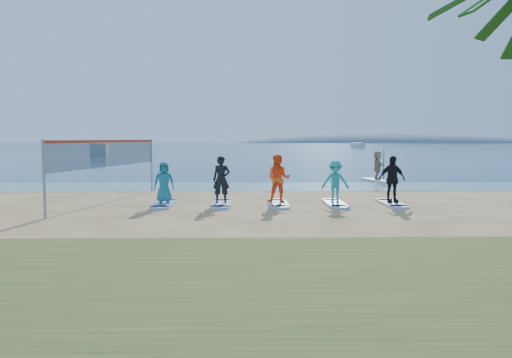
{
  "coord_description": "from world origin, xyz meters",
  "views": [
    {
      "loc": [
        -0.09,
        -15.54,
        2.51
      ],
      "look_at": [
        0.27,
        2.0,
        1.1
      ],
      "focal_mm": 35.0,
      "sensor_mm": 36.0,
      "label": 1
    }
  ],
  "objects_px": {
    "boat_offshore_a": "(100,154)",
    "student_2": "(279,179)",
    "surfboard_1": "(222,204)",
    "surfboard_4": "(391,203)",
    "boat_offshore_b": "(358,148)",
    "surfboard_0": "(164,204)",
    "student_0": "(164,182)",
    "surfboard_3": "(335,204)",
    "paddleboard": "(377,181)",
    "surfboard_2": "(278,204)",
    "paddleboarder": "(378,165)",
    "volleyball_net": "(109,154)",
    "student_1": "(221,179)",
    "student_3": "(335,182)",
    "student_4": "(392,179)"
  },
  "relations": [
    {
      "from": "student_2",
      "to": "surfboard_4",
      "type": "distance_m",
      "value": 4.45
    },
    {
      "from": "boat_offshore_a",
      "to": "student_2",
      "type": "relative_size",
      "value": 4.97
    },
    {
      "from": "surfboard_2",
      "to": "surfboard_4",
      "type": "relative_size",
      "value": 1.0
    },
    {
      "from": "paddleboard",
      "to": "student_0",
      "type": "height_order",
      "value": "student_0"
    },
    {
      "from": "student_2",
      "to": "surfboard_4",
      "type": "height_order",
      "value": "student_2"
    },
    {
      "from": "boat_offshore_b",
      "to": "surfboard_2",
      "type": "relative_size",
      "value": 2.85
    },
    {
      "from": "surfboard_3",
      "to": "student_3",
      "type": "distance_m",
      "value": 0.84
    },
    {
      "from": "boat_offshore_b",
      "to": "student_0",
      "type": "relative_size",
      "value": 4.01
    },
    {
      "from": "boat_offshore_a",
      "to": "student_2",
      "type": "bearing_deg",
      "value": -80.24
    },
    {
      "from": "surfboard_1",
      "to": "surfboard_4",
      "type": "bearing_deg",
      "value": 0.0
    },
    {
      "from": "student_0",
      "to": "volleyball_net",
      "type": "bearing_deg",
      "value": 145.01
    },
    {
      "from": "student_2",
      "to": "student_1",
      "type": "bearing_deg",
      "value": -166.21
    },
    {
      "from": "volleyball_net",
      "to": "student_0",
      "type": "relative_size",
      "value": 5.71
    },
    {
      "from": "surfboard_0",
      "to": "student_2",
      "type": "xyz_separation_m",
      "value": [
        4.34,
        0.0,
        0.96
      ]
    },
    {
      "from": "boat_offshore_b",
      "to": "student_3",
      "type": "height_order",
      "value": "student_3"
    },
    {
      "from": "surfboard_4",
      "to": "boat_offshore_a",
      "type": "bearing_deg",
      "value": 114.77
    },
    {
      "from": "surfboard_3",
      "to": "student_4",
      "type": "bearing_deg",
      "value": 0.0
    },
    {
      "from": "surfboard_1",
      "to": "boat_offshore_a",
      "type": "bearing_deg",
      "value": 109.85
    },
    {
      "from": "student_4",
      "to": "paddleboarder",
      "type": "bearing_deg",
      "value": 69.31
    },
    {
      "from": "surfboard_0",
      "to": "surfboard_1",
      "type": "relative_size",
      "value": 1.0
    },
    {
      "from": "volleyball_net",
      "to": "paddleboarder",
      "type": "distance_m",
      "value": 16.04
    },
    {
      "from": "surfboard_0",
      "to": "surfboard_4",
      "type": "bearing_deg",
      "value": 0.0
    },
    {
      "from": "student_0",
      "to": "surfboard_3",
      "type": "relative_size",
      "value": 0.71
    },
    {
      "from": "volleyball_net",
      "to": "student_1",
      "type": "bearing_deg",
      "value": -16.34
    },
    {
      "from": "boat_offshore_b",
      "to": "surfboard_0",
      "type": "height_order",
      "value": "boat_offshore_b"
    },
    {
      "from": "student_2",
      "to": "surfboard_4",
      "type": "xyz_separation_m",
      "value": [
        4.34,
        0.0,
        -0.96
      ]
    },
    {
      "from": "student_0",
      "to": "student_3",
      "type": "relative_size",
      "value": 0.98
    },
    {
      "from": "surfboard_1",
      "to": "student_2",
      "type": "relative_size",
      "value": 1.2
    },
    {
      "from": "boat_offshore_b",
      "to": "surfboard_4",
      "type": "height_order",
      "value": "boat_offshore_b"
    },
    {
      "from": "paddleboard",
      "to": "student_1",
      "type": "bearing_deg",
      "value": -142.48
    },
    {
      "from": "paddleboard",
      "to": "paddleboarder",
      "type": "relative_size",
      "value": 1.78
    },
    {
      "from": "surfboard_3",
      "to": "boat_offshore_b",
      "type": "bearing_deg",
      "value": 76.93
    },
    {
      "from": "student_1",
      "to": "student_4",
      "type": "distance_m",
      "value": 6.52
    },
    {
      "from": "paddleboard",
      "to": "surfboard_4",
      "type": "distance_m",
      "value": 10.52
    },
    {
      "from": "surfboard_0",
      "to": "surfboard_1",
      "type": "bearing_deg",
      "value": 0.0
    },
    {
      "from": "paddleboarder",
      "to": "surfboard_4",
      "type": "xyz_separation_m",
      "value": [
        -2.18,
        -10.29,
        -0.92
      ]
    },
    {
      "from": "paddleboarder",
      "to": "student_4",
      "type": "bearing_deg",
      "value": 177.42
    },
    {
      "from": "student_0",
      "to": "surfboard_4",
      "type": "bearing_deg",
      "value": -5.87
    },
    {
      "from": "surfboard_2",
      "to": "boat_offshore_a",
      "type": "bearing_deg",
      "value": 111.52
    },
    {
      "from": "volleyball_net",
      "to": "student_1",
      "type": "height_order",
      "value": "volleyball_net"
    },
    {
      "from": "paddleboarder",
      "to": "surfboard_3",
      "type": "relative_size",
      "value": 0.77
    },
    {
      "from": "volleyball_net",
      "to": "surfboard_0",
      "type": "relative_size",
      "value": 4.06
    },
    {
      "from": "surfboard_4",
      "to": "student_0",
      "type": "bearing_deg",
      "value": 180.0
    },
    {
      "from": "student_2",
      "to": "student_4",
      "type": "relative_size",
      "value": 1.03
    },
    {
      "from": "paddleboard",
      "to": "student_2",
      "type": "bearing_deg",
      "value": -134.65
    },
    {
      "from": "boat_offshore_a",
      "to": "student_3",
      "type": "relative_size",
      "value": 5.69
    },
    {
      "from": "boat_offshore_b",
      "to": "surfboard_4",
      "type": "bearing_deg",
      "value": -110.44
    },
    {
      "from": "surfboard_1",
      "to": "surfboard_3",
      "type": "bearing_deg",
      "value": 0.0
    },
    {
      "from": "volleyball_net",
      "to": "boat_offshore_b",
      "type": "height_order",
      "value": "volleyball_net"
    },
    {
      "from": "boat_offshore_a",
      "to": "boat_offshore_b",
      "type": "distance_m",
      "value": 72.37
    }
  ]
}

